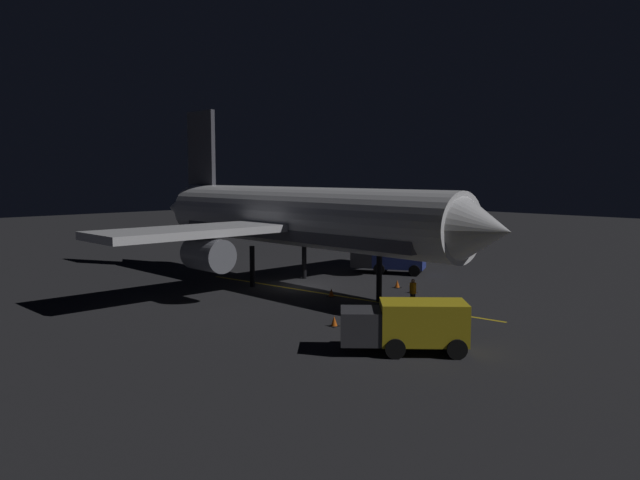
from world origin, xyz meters
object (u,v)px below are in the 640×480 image
object	(u,v)px
catering_truck	(392,258)
traffic_cone_far	(413,289)
airliner	(295,219)
ground_crew_worker	(413,293)
traffic_cone_under_wing	(331,293)
traffic_cone_near_right	(397,284)
traffic_cone_near_left	(334,322)
baggage_truck	(409,326)

from	to	relation	value
catering_truck	traffic_cone_far	world-z (taller)	catering_truck
airliner	ground_crew_worker	world-z (taller)	airliner
airliner	traffic_cone_under_wing	distance (m)	6.65
traffic_cone_near_right	traffic_cone_near_left	bearing A→B (deg)	22.77
baggage_truck	traffic_cone_near_left	size ratio (longest dim) A/B	9.94
catering_truck	traffic_cone_under_wing	bearing A→B (deg)	17.89
airliner	traffic_cone_far	bearing A→B (deg)	116.54
catering_truck	traffic_cone_far	xyz separation A→B (m)	(5.51, 6.28, -1.00)
traffic_cone_near_right	traffic_cone_under_wing	distance (m)	5.70
traffic_cone_near_left	traffic_cone_far	xyz separation A→B (m)	(-10.46, -2.79, 0.00)
traffic_cone_near_left	traffic_cone_under_wing	bearing A→B (deg)	-134.32
traffic_cone_near_left	traffic_cone_near_right	distance (m)	12.15
airliner	baggage_truck	size ratio (longest dim) A/B	6.25
airliner	ground_crew_worker	bearing A→B (deg)	90.51
traffic_cone_near_right	traffic_cone_far	distance (m)	2.05
baggage_truck	traffic_cone_near_left	world-z (taller)	baggage_truck
traffic_cone_near_right	traffic_cone_under_wing	bearing A→B (deg)	-10.36
baggage_truck	catering_truck	xyz separation A→B (m)	(-17.01, -14.81, 0.05)
traffic_cone_near_right	traffic_cone_far	xyz separation A→B (m)	(0.75, 1.91, 0.00)
airliner	baggage_truck	xyz separation A→B (m)	(7.68, 16.17, -3.64)
traffic_cone_under_wing	traffic_cone_far	xyz separation A→B (m)	(-4.86, 2.94, 0.00)
traffic_cone_near_right	catering_truck	bearing A→B (deg)	-137.42
catering_truck	traffic_cone_near_right	distance (m)	6.54
baggage_truck	catering_truck	size ratio (longest dim) A/B	0.89
airliner	traffic_cone_near_right	xyz separation A→B (m)	(-4.56, 5.74, -4.58)
ground_crew_worker	traffic_cone_under_wing	xyz separation A→B (m)	(1.14, -5.77, -0.64)
catering_truck	traffic_cone_far	size ratio (longest dim) A/B	11.12
catering_truck	ground_crew_worker	distance (m)	12.98
baggage_truck	catering_truck	world-z (taller)	catering_truck
traffic_cone_near_right	traffic_cone_far	world-z (taller)	same
catering_truck	traffic_cone_near_right	size ratio (longest dim) A/B	11.12
catering_truck	traffic_cone_near_right	world-z (taller)	catering_truck
catering_truck	traffic_cone_near_left	world-z (taller)	catering_truck
baggage_truck	traffic_cone_far	distance (m)	14.35
baggage_truck	traffic_cone_near_right	world-z (taller)	baggage_truck
ground_crew_worker	airliner	bearing A→B (deg)	-89.49
catering_truck	traffic_cone_under_wing	world-z (taller)	catering_truck
traffic_cone_far	traffic_cone_near_right	bearing A→B (deg)	-111.33
baggage_truck	ground_crew_worker	size ratio (longest dim) A/B	3.14
airliner	traffic_cone_far	xyz separation A→B (m)	(-3.82, 7.65, -4.58)
airliner	ground_crew_worker	xyz separation A→B (m)	(-0.09, 10.48, -3.95)
traffic_cone_near_right	traffic_cone_far	size ratio (longest dim) A/B	1.00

